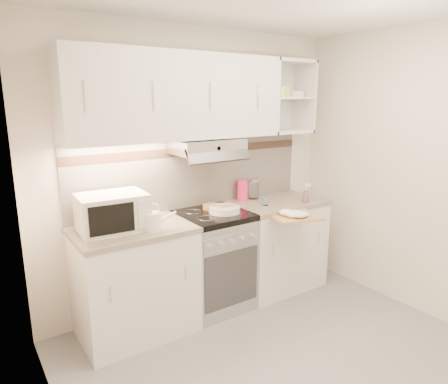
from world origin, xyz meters
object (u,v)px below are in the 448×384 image
Objects in this scene: watering_can at (154,221)px; plate_stack at (225,209)px; electric_range at (213,260)px; spray_bottle at (306,195)px; glass_jar at (254,189)px; cutting_board at (294,216)px; pink_pitcher at (243,190)px; microwave at (112,212)px.

watering_can is 0.93× the size of plate_stack.
spray_bottle reaches higher than electric_range.
glass_jar is 0.63m from cutting_board.
plate_stack is at bearing -161.39° from pink_pitcher.
microwave is 1.38m from pink_pitcher.
electric_range is 2.23× the size of cutting_board.
glass_jar is at bearing 102.36° from cutting_board.
electric_range is 4.38× the size of pink_pitcher.
pink_pitcher reaches higher than electric_range.
microwave reaches higher than spray_bottle.
cutting_board is at bearing -36.03° from plate_stack.
microwave reaches higher than pink_pitcher.
microwave reaches higher than watering_can.
plate_stack is (0.98, -0.08, -0.12)m from microwave.
watering_can reaches higher than plate_stack.
glass_jar and spray_bottle have the same top height.
watering_can is at bearing -171.37° from plate_stack.
watering_can is 1.31× the size of glass_jar.
plate_stack is at bearing 159.42° from cutting_board.
spray_bottle is at bearing -3.83° from microwave.
electric_range is 1.10m from spray_bottle.
plate_stack is (0.73, 0.11, -0.05)m from watering_can.
plate_stack is at bearing -29.53° from electric_range.
spray_bottle reaches higher than plate_stack.
watering_can reaches higher than electric_range.
glass_jar is at bearing 116.86° from spray_bottle.
glass_jar is (0.62, 0.20, 0.55)m from electric_range.
electric_range is 0.76m from pink_pitcher.
watering_can is at bearing -33.70° from microwave.
watering_can reaches higher than glass_jar.
glass_jar is 0.51m from spray_bottle.
microwave is 1.29× the size of cutting_board.
pink_pitcher is (1.12, 0.36, 0.02)m from watering_can.
watering_can is at bearing -176.11° from cutting_board.
glass_jar is at bearing -14.34° from pink_pitcher.
watering_can is (0.25, -0.19, -0.06)m from microwave.
electric_range is 0.49m from plate_stack.
microwave reaches higher than plate_stack.
spray_bottle is at bearing -11.99° from electric_range.
electric_range is 0.85m from glass_jar.
microwave is 1.52m from glass_jar.
cutting_board is (0.59, -0.41, 0.42)m from electric_range.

